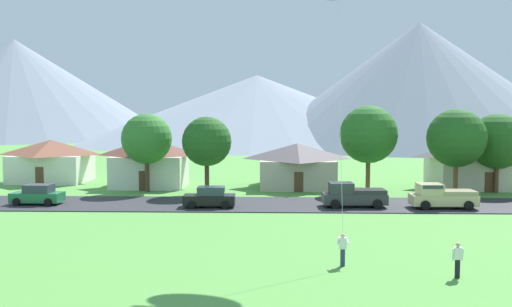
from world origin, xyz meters
The scene contains 18 objects.
road_strip centered at (0.00, 30.54, 0.04)m, with size 160.00×7.85×0.08m, color #2D2D33.
mountain_far_west_ridge centered at (-87.73, 167.93, 16.47)m, with size 105.64×105.64×32.94m, color gray.
mountain_central_ridge centered at (-4.95, 134.45, 9.18)m, with size 96.33×96.33×18.36m, color gray.
mountain_east_ridge centered at (35.25, 121.30, 15.11)m, with size 82.51×82.51×30.22m, color gray.
house_leftmost centered at (-13.54, 41.81, 2.68)m, with size 7.97×6.52×5.17m.
house_left_center centered at (20.78, 42.19, 2.59)m, with size 9.72×7.66×4.99m.
house_right_center centered at (2.04, 42.20, 2.40)m, with size 8.29×8.47×4.63m.
house_rightmost centered at (-25.76, 45.81, 2.48)m, with size 8.66×6.98×4.79m.
tree_near_left centered at (8.83, 38.29, 5.70)m, with size 5.64×5.64×8.54m.
tree_left_of_center centered at (-6.83, 36.45, 5.08)m, with size 4.74×4.74×7.47m.
tree_center centered at (16.70, 36.30, 5.45)m, with size 5.47×5.47×8.20m.
tree_right_of_center centered at (21.37, 38.46, 5.04)m, with size 5.41×5.41×7.76m.
tree_near_right centered at (-12.97, 38.05, 5.26)m, with size 4.97×4.97×7.77m.
parked_car_black_mid_west centered at (-5.68, 28.86, 0.87)m, with size 4.25×2.18×1.68m.
parked_car_green_mid_east centered at (-20.43, 29.83, 0.87)m, with size 4.26×2.19×1.68m.
pickup_truck_charcoal_west_side centered at (6.06, 29.37, 1.06)m, with size 5.25×2.43×1.99m.
pickup_truck_sand_east_side centered at (13.16, 28.92, 1.06)m, with size 5.21×2.34×1.99m.
watcher_person centered at (8.16, 9.95, 0.88)m, with size 0.56×0.24×1.68m.
Camera 1 is at (-0.50, -15.57, 7.65)m, focal length 38.47 mm.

